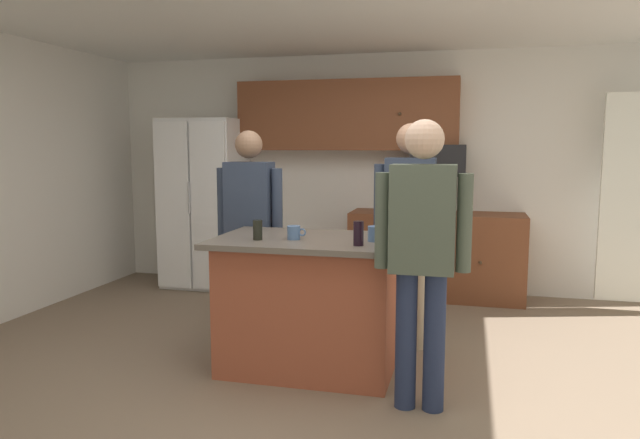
{
  "coord_description": "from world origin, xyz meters",
  "views": [
    {
      "loc": [
        0.92,
        -3.78,
        1.61
      ],
      "look_at": [
        -0.16,
        0.49,
        1.05
      ],
      "focal_mm": 33.12,
      "sensor_mm": 36.0,
      "label": 1
    }
  ],
  "objects_px": {
    "microwave_over_range": "(438,160)",
    "mug_blue_stoneware": "(294,233)",
    "refrigerator": "(205,203)",
    "person_guest_right": "(410,219)",
    "person_guest_by_door": "(250,219)",
    "kitchen_island": "(310,303)",
    "mug_ceramic_white": "(375,234)",
    "tumbler_amber": "(358,233)",
    "person_guest_left": "(422,244)",
    "glass_pilsner": "(258,230)"
  },
  "relations": [
    {
      "from": "person_guest_by_door",
      "to": "mug_blue_stoneware",
      "type": "height_order",
      "value": "person_guest_by_door"
    },
    {
      "from": "mug_ceramic_white",
      "to": "refrigerator",
      "type": "bearing_deg",
      "value": 136.02
    },
    {
      "from": "person_guest_right",
      "to": "glass_pilsner",
      "type": "height_order",
      "value": "person_guest_right"
    },
    {
      "from": "microwave_over_range",
      "to": "person_guest_left",
      "type": "relative_size",
      "value": 0.32
    },
    {
      "from": "mug_ceramic_white",
      "to": "mug_blue_stoneware",
      "type": "relative_size",
      "value": 0.99
    },
    {
      "from": "person_guest_by_door",
      "to": "glass_pilsner",
      "type": "height_order",
      "value": "person_guest_by_door"
    },
    {
      "from": "person_guest_by_door",
      "to": "person_guest_left",
      "type": "xyz_separation_m",
      "value": [
        1.5,
        -1.07,
        0.02
      ]
    },
    {
      "from": "refrigerator",
      "to": "mug_ceramic_white",
      "type": "relative_size",
      "value": 14.3
    },
    {
      "from": "person_guest_by_door",
      "to": "mug_ceramic_white",
      "type": "xyz_separation_m",
      "value": [
        1.15,
        -0.63,
        0.01
      ]
    },
    {
      "from": "microwave_over_range",
      "to": "tumbler_amber",
      "type": "bearing_deg",
      "value": -98.32
    },
    {
      "from": "kitchen_island",
      "to": "mug_ceramic_white",
      "type": "relative_size",
      "value": 10.1
    },
    {
      "from": "microwave_over_range",
      "to": "glass_pilsner",
      "type": "distance_m",
      "value": 2.74
    },
    {
      "from": "kitchen_island",
      "to": "tumbler_amber",
      "type": "distance_m",
      "value": 0.71
    },
    {
      "from": "refrigerator",
      "to": "person_guest_left",
      "type": "bearing_deg",
      "value": -45.05
    },
    {
      "from": "microwave_over_range",
      "to": "glass_pilsner",
      "type": "height_order",
      "value": "microwave_over_range"
    },
    {
      "from": "microwave_over_range",
      "to": "mug_ceramic_white",
      "type": "distance_m",
      "value": 2.4
    },
    {
      "from": "microwave_over_range",
      "to": "person_guest_by_door",
      "type": "distance_m",
      "value": 2.28
    },
    {
      "from": "mug_ceramic_white",
      "to": "kitchen_island",
      "type": "bearing_deg",
      "value": 175.97
    },
    {
      "from": "kitchen_island",
      "to": "person_guest_by_door",
      "type": "height_order",
      "value": "person_guest_by_door"
    },
    {
      "from": "person_guest_right",
      "to": "glass_pilsner",
      "type": "bearing_deg",
      "value": -4.99
    },
    {
      "from": "refrigerator",
      "to": "microwave_over_range",
      "type": "relative_size",
      "value": 3.38
    },
    {
      "from": "refrigerator",
      "to": "microwave_over_range",
      "type": "xyz_separation_m",
      "value": [
        2.6,
        0.12,
        0.5
      ]
    },
    {
      "from": "kitchen_island",
      "to": "mug_blue_stoneware",
      "type": "height_order",
      "value": "mug_blue_stoneware"
    },
    {
      "from": "microwave_over_range",
      "to": "mug_blue_stoneware",
      "type": "bearing_deg",
      "value": -109.53
    },
    {
      "from": "refrigerator",
      "to": "microwave_over_range",
      "type": "height_order",
      "value": "refrigerator"
    },
    {
      "from": "person_guest_by_door",
      "to": "tumbler_amber",
      "type": "height_order",
      "value": "person_guest_by_door"
    },
    {
      "from": "tumbler_amber",
      "to": "mug_ceramic_white",
      "type": "bearing_deg",
      "value": 68.48
    },
    {
      "from": "glass_pilsner",
      "to": "mug_blue_stoneware",
      "type": "height_order",
      "value": "glass_pilsner"
    },
    {
      "from": "mug_blue_stoneware",
      "to": "tumbler_amber",
      "type": "bearing_deg",
      "value": -16.11
    },
    {
      "from": "kitchen_island",
      "to": "tumbler_amber",
      "type": "bearing_deg",
      "value": -30.07
    },
    {
      "from": "person_guest_by_door",
      "to": "tumbler_amber",
      "type": "bearing_deg",
      "value": 3.77
    },
    {
      "from": "mug_ceramic_white",
      "to": "microwave_over_range",
      "type": "bearing_deg",
      "value": 82.84
    },
    {
      "from": "mug_blue_stoneware",
      "to": "microwave_over_range",
      "type": "bearing_deg",
      "value": 70.47
    },
    {
      "from": "person_guest_by_door",
      "to": "mug_blue_stoneware",
      "type": "relative_size",
      "value": 12.86
    },
    {
      "from": "person_guest_by_door",
      "to": "mug_ceramic_white",
      "type": "distance_m",
      "value": 1.31
    },
    {
      "from": "mug_ceramic_white",
      "to": "tumbler_amber",
      "type": "height_order",
      "value": "tumbler_amber"
    },
    {
      "from": "kitchen_island",
      "to": "mug_blue_stoneware",
      "type": "relative_size",
      "value": 9.97
    },
    {
      "from": "kitchen_island",
      "to": "person_guest_left",
      "type": "relative_size",
      "value": 0.76
    },
    {
      "from": "person_guest_right",
      "to": "mug_ceramic_white",
      "type": "xyz_separation_m",
      "value": [
        -0.17,
        -0.65,
        -0.03
      ]
    },
    {
      "from": "microwave_over_range",
      "to": "person_guest_right",
      "type": "relative_size",
      "value": 0.32
    },
    {
      "from": "refrigerator",
      "to": "glass_pilsner",
      "type": "xyz_separation_m",
      "value": [
        1.51,
        -2.36,
        0.08
      ]
    },
    {
      "from": "kitchen_island",
      "to": "person_guest_right",
      "type": "bearing_deg",
      "value": 44.06
    },
    {
      "from": "kitchen_island",
      "to": "mug_blue_stoneware",
      "type": "bearing_deg",
      "value": -134.42
    },
    {
      "from": "microwave_over_range",
      "to": "kitchen_island",
      "type": "height_order",
      "value": "microwave_over_range"
    },
    {
      "from": "kitchen_island",
      "to": "person_guest_left",
      "type": "distance_m",
      "value": 1.09
    },
    {
      "from": "person_guest_right",
      "to": "mug_blue_stoneware",
      "type": "distance_m",
      "value": 1.02
    },
    {
      "from": "person_guest_right",
      "to": "mug_ceramic_white",
      "type": "height_order",
      "value": "person_guest_right"
    },
    {
      "from": "mug_blue_stoneware",
      "to": "person_guest_right",
      "type": "bearing_deg",
      "value": 44.25
    },
    {
      "from": "person_guest_left",
      "to": "person_guest_right",
      "type": "distance_m",
      "value": 1.11
    },
    {
      "from": "microwave_over_range",
      "to": "person_guest_by_door",
      "type": "bearing_deg",
      "value": -130.08
    }
  ]
}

